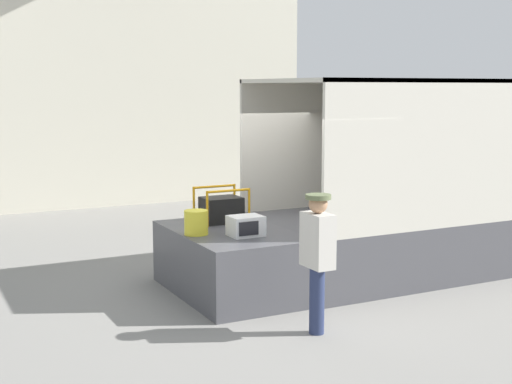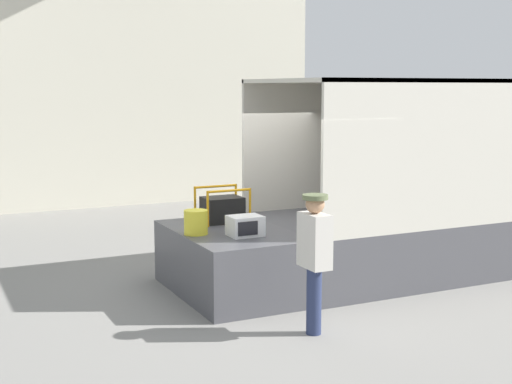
{
  "view_description": "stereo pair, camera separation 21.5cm",
  "coord_description": "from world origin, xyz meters",
  "px_view_note": "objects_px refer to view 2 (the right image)",
  "views": [
    {
      "loc": [
        -4.9,
        -8.94,
        2.9
      ],
      "look_at": [
        -0.45,
        -0.2,
        1.46
      ],
      "focal_mm": 50.0,
      "sensor_mm": 36.0,
      "label": 1
    },
    {
      "loc": [
        -4.71,
        -9.04,
        2.9
      ],
      "look_at": [
        -0.45,
        -0.2,
        1.46
      ],
      "focal_mm": 50.0,
      "sensor_mm": 36.0,
      "label": 2
    }
  ],
  "objects_px": {
    "box_truck": "(494,203)",
    "portable_generator": "(224,209)",
    "orange_bucket": "(196,222)",
    "microwave": "(245,226)",
    "worker_person": "(315,249)"
  },
  "relations": [
    {
      "from": "microwave",
      "to": "box_truck",
      "type": "bearing_deg",
      "value": 5.24
    },
    {
      "from": "box_truck",
      "to": "orange_bucket",
      "type": "distance_m",
      "value": 5.45
    },
    {
      "from": "orange_bucket",
      "to": "portable_generator",
      "type": "bearing_deg",
      "value": 43.32
    },
    {
      "from": "box_truck",
      "to": "microwave",
      "type": "bearing_deg",
      "value": -174.76
    },
    {
      "from": "orange_bucket",
      "to": "worker_person",
      "type": "xyz_separation_m",
      "value": [
        0.74,
        -1.94,
        -0.05
      ]
    },
    {
      "from": "worker_person",
      "to": "orange_bucket",
      "type": "bearing_deg",
      "value": 110.91
    },
    {
      "from": "microwave",
      "to": "portable_generator",
      "type": "relative_size",
      "value": 0.63
    },
    {
      "from": "orange_bucket",
      "to": "microwave",
      "type": "bearing_deg",
      "value": -34.67
    },
    {
      "from": "box_truck",
      "to": "orange_bucket",
      "type": "bearing_deg",
      "value": -179.39
    },
    {
      "from": "box_truck",
      "to": "portable_generator",
      "type": "bearing_deg",
      "value": 172.79
    },
    {
      "from": "microwave",
      "to": "portable_generator",
      "type": "xyz_separation_m",
      "value": [
        0.14,
        1.05,
        0.06
      ]
    },
    {
      "from": "microwave",
      "to": "orange_bucket",
      "type": "bearing_deg",
      "value": 145.33
    },
    {
      "from": "microwave",
      "to": "worker_person",
      "type": "bearing_deg",
      "value": -83.49
    },
    {
      "from": "box_truck",
      "to": "portable_generator",
      "type": "relative_size",
      "value": 10.13
    },
    {
      "from": "microwave",
      "to": "worker_person",
      "type": "relative_size",
      "value": 0.27
    }
  ]
}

